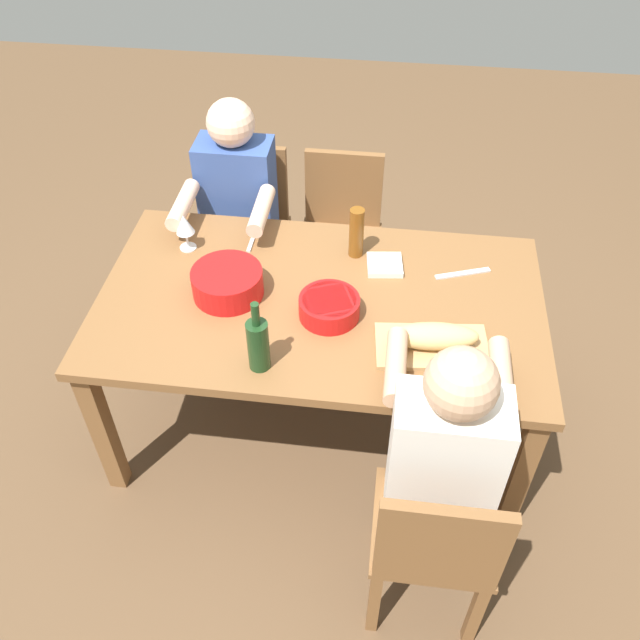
{
  "coord_description": "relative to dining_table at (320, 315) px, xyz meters",
  "views": [
    {
      "loc": [
        -0.24,
        1.9,
        2.48
      ],
      "look_at": [
        0.0,
        0.0,
        0.63
      ],
      "focal_mm": 37.7,
      "sensor_mm": 36.0,
      "label": 1
    }
  ],
  "objects": [
    {
      "name": "beer_bottle",
      "position": [
        -0.11,
        -0.3,
        0.19
      ],
      "size": [
        0.06,
        0.06,
        0.22
      ],
      "primitive_type": "cylinder",
      "color": "brown",
      "rests_on": "dining_table"
    },
    {
      "name": "chair_near_right",
      "position": [
        0.47,
        -0.82,
        -0.18
      ],
      "size": [
        0.4,
        0.4,
        0.85
      ],
      "color": "brown",
      "rests_on": "ground_plane"
    },
    {
      "name": "diner_far_left",
      "position": [
        -0.47,
        0.63,
        0.04
      ],
      "size": [
        0.41,
        0.53,
        1.2
      ],
      "color": "#2D2D38",
      "rests_on": "ground_plane"
    },
    {
      "name": "chair_near_center",
      "position": [
        0.0,
        -0.82,
        -0.18
      ],
      "size": [
        0.4,
        0.4,
        0.85
      ],
      "color": "brown",
      "rests_on": "ground_plane"
    },
    {
      "name": "diner_near_right",
      "position": [
        0.47,
        -0.63,
        0.04
      ],
      "size": [
        0.41,
        0.53,
        1.2
      ],
      "color": "#2D2D38",
      "rests_on": "ground_plane"
    },
    {
      "name": "chair_far_left",
      "position": [
        -0.47,
        0.82,
        -0.18
      ],
      "size": [
        0.4,
        0.4,
        0.85
      ],
      "color": "brown",
      "rests_on": "ground_plane"
    },
    {
      "name": "bread_loaf",
      "position": [
        -0.43,
        0.21,
        0.15
      ],
      "size": [
        0.33,
        0.14,
        0.09
      ],
      "primitive_type": "ellipsoid",
      "rotation": [
        0.0,
        0.0,
        0.1
      ],
      "color": "tan",
      "rests_on": "cutting_board"
    },
    {
      "name": "cutting_board",
      "position": [
        -0.43,
        0.21,
        0.09
      ],
      "size": [
        0.42,
        0.26,
        0.02
      ],
      "primitive_type": "cube",
      "rotation": [
        0.0,
        0.0,
        0.1
      ],
      "color": "tan",
      "rests_on": "dining_table"
    },
    {
      "name": "fork_near_right",
      "position": [
        0.33,
        -0.34,
        0.09
      ],
      "size": [
        0.02,
        0.17,
        0.01
      ],
      "primitive_type": "cube",
      "rotation": [
        0.0,
        0.0,
        -0.01
      ],
      "color": "silver",
      "rests_on": "dining_table"
    },
    {
      "name": "serving_bowl_salad",
      "position": [
        -0.05,
        0.08,
        0.13
      ],
      "size": [
        0.23,
        0.23,
        0.08
      ],
      "color": "red",
      "rests_on": "dining_table"
    },
    {
      "name": "wine_glass",
      "position": [
        0.59,
        -0.25,
        0.2
      ],
      "size": [
        0.08,
        0.08,
        0.17
      ],
      "color": "silver",
      "rests_on": "dining_table"
    },
    {
      "name": "serving_bowl_greens",
      "position": [
        0.36,
        0.01,
        0.14
      ],
      "size": [
        0.27,
        0.27,
        0.11
      ],
      "color": "red",
      "rests_on": "dining_table"
    },
    {
      "name": "ground_plane",
      "position": [
        0.0,
        0.0,
        -0.66
      ],
      "size": [
        8.0,
        8.0,
        0.0
      ],
      "primitive_type": "plane",
      "color": "brown"
    },
    {
      "name": "dining_table",
      "position": [
        0.0,
        0.0,
        0.0
      ],
      "size": [
        1.72,
        0.99,
        0.74
      ],
      "color": "brown",
      "rests_on": "ground_plane"
    },
    {
      "name": "carving_knife",
      "position": [
        -0.55,
        -0.22,
        0.09
      ],
      "size": [
        0.22,
        0.1,
        0.01
      ],
      "primitive_type": "cube",
      "rotation": [
        0.0,
        0.0,
        0.35
      ],
      "color": "silver",
      "rests_on": "dining_table"
    },
    {
      "name": "napkin_stack",
      "position": [
        -0.24,
        -0.23,
        0.09
      ],
      "size": [
        0.16,
        0.16,
        0.02
      ],
      "primitive_type": "cube",
      "rotation": [
        0.0,
        0.0,
        0.12
      ],
      "color": "white",
      "rests_on": "dining_table"
    },
    {
      "name": "wine_bottle",
      "position": [
        0.16,
        0.37,
        0.19
      ],
      "size": [
        0.08,
        0.08,
        0.29
      ],
      "color": "#193819",
      "rests_on": "dining_table"
    }
  ]
}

